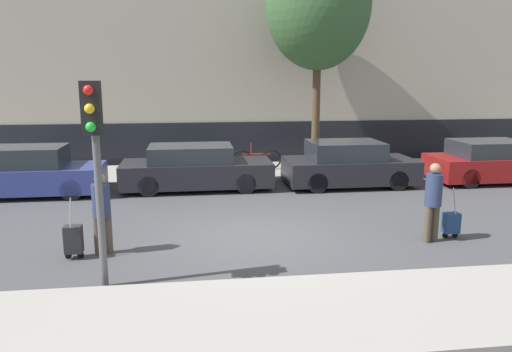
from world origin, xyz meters
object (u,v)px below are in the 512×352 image
Objects in this scene: pedestrian_left at (102,209)px; parked_bicycle at (256,159)px; parked_car_3 at (491,162)px; traffic_light at (95,143)px; pedestrian_right at (433,198)px; bare_tree_near_crossing at (318,5)px; trolley_left at (73,239)px; parked_car_0 at (31,173)px; parked_car_1 at (195,168)px; parked_car_2 at (348,165)px; trolley_right at (451,223)px.

pedestrian_left is 8.63m from parked_bicycle.
parked_car_3 is 1.19× the size of traffic_light.
pedestrian_right is 0.93× the size of parked_bicycle.
trolley_left is at bearing -129.73° from bare_tree_near_crossing.
pedestrian_right reaches higher than parked_car_0.
trolley_left is 7.13m from pedestrian_right.
pedestrian_left reaches higher than parked_car_3.
traffic_light reaches higher than parked_car_1.
parked_car_1 is 1.12× the size of parked_car_2.
parked_car_1 is 9.46m from parked_car_3.
bare_tree_near_crossing reaches higher than pedestrian_right.
traffic_light reaches higher than parked_car_3.
traffic_light is at bearing -62.79° from trolley_left.
parked_car_3 is 6.68m from trolley_right.
trolley_right is at bearing -27.62° from parked_car_0.
parked_car_3 reaches higher than trolley_right.
parked_car_1 is at bearing 2.32° from parked_car_0.
parked_car_3 is 2.39× the size of pedestrian_right.
traffic_light is at bearing -65.94° from parked_car_0.
parked_car_0 is 0.50× the size of bare_tree_near_crossing.
parked_car_3 is 7.15m from pedestrian_right.
parked_car_1 is at bearing 67.11° from trolley_left.
bare_tree_near_crossing reaches higher than parked_car_3.
parked_bicycle is (2.16, 2.25, -0.14)m from parked_car_1.
parked_car_1 is 4.11× the size of trolley_right.
parked_car_0 is 0.99× the size of parked_car_3.
pedestrian_right is at bearing -162.83° from trolley_right.
trolley_left reaches higher than parked_bicycle.
parked_car_2 is 2.25× the size of parked_bicycle.
trolley_left is at bearing -66.84° from parked_car_0.
bare_tree_near_crossing is at bearing 97.03° from trolley_right.
parked_car_0 reaches higher than trolley_right.
pedestrian_right is at bearing 13.62° from traffic_light.
parked_bicycle is at bearing 68.13° from traffic_light.
parked_car_2 reaches higher than parked_car_3.
parked_car_3 is at bearing -148.53° from pedestrian_right.
pedestrian_right is (4.75, -5.55, 0.30)m from parked_car_1.
parked_car_3 is 3.34× the size of trolley_left.
traffic_light reaches higher than pedestrian_left.
parked_bicycle is (4.52, 7.84, 0.11)m from trolley_left.
pedestrian_left is at bearing 22.68° from trolley_left.
parked_car_3 is 13.14m from traffic_light.
traffic_light reaches higher than parked_car_0.
parked_car_1 is 7.32m from pedestrian_right.
parked_bicycle is (-2.55, 2.40, -0.16)m from parked_car_2.
bare_tree_near_crossing reaches higher than parked_bicycle.
pedestrian_right is 0.82m from trolley_right.
trolley_right is 0.33× the size of traffic_light.
pedestrian_right is at bearing -131.30° from parked_car_3.
pedestrian_right is at bearing -71.64° from parked_bicycle.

